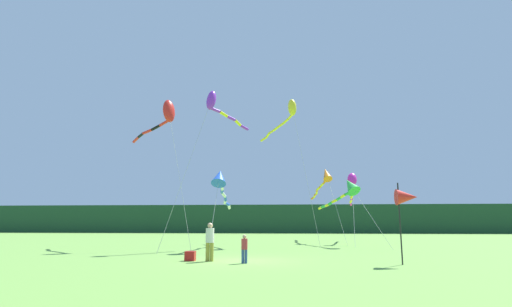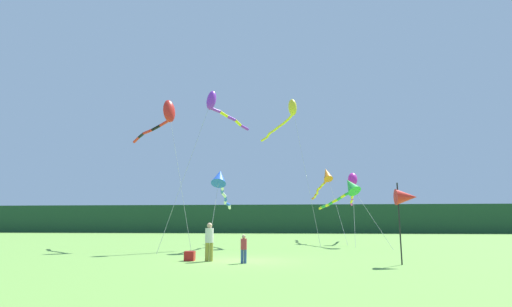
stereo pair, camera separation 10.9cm
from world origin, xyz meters
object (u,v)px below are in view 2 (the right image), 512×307
at_px(person_child, 244,247).
at_px(kite_green, 349,188).
at_px(kite_purple, 215,105).
at_px(kite_blue, 221,181).
at_px(kite_magenta, 353,184).
at_px(person_adult, 209,240).
at_px(banner_flag_pole, 406,198).
at_px(kite_orange, 325,178).
at_px(kite_red, 166,115).
at_px(kite_yellow, 289,113).
at_px(cooler_box, 190,256).

xyz_separation_m(person_child, kite_green, (6.35, 12.31, 3.61)).
bearing_deg(kite_purple, kite_blue, -58.01).
bearing_deg(kite_purple, kite_magenta, 38.36).
bearing_deg(kite_blue, person_adult, -83.52).
xyz_separation_m(banner_flag_pole, kite_orange, (-1.95, 18.34, 2.87)).
bearing_deg(kite_blue, kite_green, 29.23).
xyz_separation_m(kite_red, kite_blue, (4.48, -1.99, -5.08)).
height_order(kite_yellow, kite_blue, kite_yellow).
relative_size(person_adult, kite_orange, 0.16).
relative_size(kite_green, kite_purple, 0.62).
distance_m(kite_yellow, kite_blue, 10.60).
xyz_separation_m(person_adult, kite_yellow, (3.64, 13.82, 9.85)).
height_order(kite_green, kite_purple, kite_purple).
relative_size(banner_flag_pole, kite_green, 0.51).
bearing_deg(kite_red, kite_orange, 36.88).
bearing_deg(kite_red, kite_green, 12.46).
distance_m(cooler_box, kite_yellow, 17.89).
distance_m(person_child, kite_magenta, 18.65).
distance_m(person_child, kite_green, 14.31).
height_order(banner_flag_pole, kite_red, kite_red).
relative_size(kite_red, kite_purple, 0.98).
height_order(kite_orange, kite_green, kite_orange).
distance_m(kite_yellow, kite_magenta, 8.22).
xyz_separation_m(person_adult, kite_blue, (-0.76, 6.66, 3.39)).
xyz_separation_m(person_adult, kite_red, (-5.24, 8.64, 8.47)).
height_order(person_adult, banner_flag_pole, banner_flag_pole).
xyz_separation_m(person_child, cooler_box, (-2.63, 0.88, -0.47)).
xyz_separation_m(cooler_box, kite_orange, (7.74, 17.52, 5.46)).
height_order(person_adult, kite_magenta, kite_magenta).
bearing_deg(person_child, kite_green, 62.72).
relative_size(person_child, kite_orange, 0.11).
height_order(kite_blue, kite_purple, kite_purple).
bearing_deg(kite_magenta, cooler_box, -122.22).
xyz_separation_m(kite_yellow, kite_magenta, (5.35, 2.08, -5.88)).
bearing_deg(banner_flag_pole, cooler_box, 175.15).
height_order(person_adult, kite_yellow, kite_yellow).
relative_size(cooler_box, kite_magenta, 0.04).
bearing_deg(kite_purple, kite_orange, 50.63).
bearing_deg(kite_green, kite_purple, -157.59).
height_order(person_child, banner_flag_pole, banner_flag_pole).
xyz_separation_m(person_adult, kite_purple, (-1.40, 7.68, 8.85)).
bearing_deg(kite_red, person_adult, -58.78).
xyz_separation_m(kite_yellow, kite_red, (-8.88, -5.18, -1.37)).
xyz_separation_m(kite_magenta, kite_purple, (-10.39, -8.22, 4.88)).
bearing_deg(cooler_box, person_adult, -9.21).
relative_size(person_adult, banner_flag_pole, 0.50).
xyz_separation_m(person_adult, kite_magenta, (8.99, 15.91, 3.97)).
relative_size(kite_magenta, kite_purple, 0.95).
relative_size(kite_blue, kite_green, 1.24).
distance_m(kite_orange, kite_purple, 13.57).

